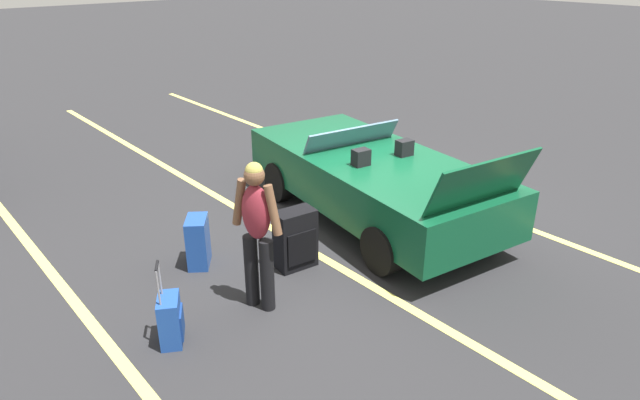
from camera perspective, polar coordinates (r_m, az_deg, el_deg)
ground_plane at (r=8.08m, az=5.27°, el=-1.76°), size 80.00×80.00×0.00m
lot_line_near at (r=9.05m, az=11.46°, el=0.77°), size 18.00×0.12×0.01m
lot_line_mid at (r=7.29m, az=-1.95°, el=-4.68°), size 18.00×0.12×0.01m
lot_line_far at (r=6.24m, az=-22.09°, el=-12.14°), size 18.00×0.12×0.01m
convertible_car at (r=7.99m, az=4.57°, el=2.58°), size 4.36×2.34×1.52m
suitcase_large_black at (r=6.66m, az=-2.53°, el=-4.04°), size 0.35×0.51×0.74m
suitcase_medium_bright at (r=6.88m, az=-12.42°, el=-4.22°), size 0.46×0.43×0.62m
suitcase_small_carryon at (r=5.68m, az=-15.11°, el=-11.80°), size 0.39×0.34×0.88m
traveler_person at (r=5.69m, az=-6.49°, el=-2.96°), size 0.60×0.32×1.65m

